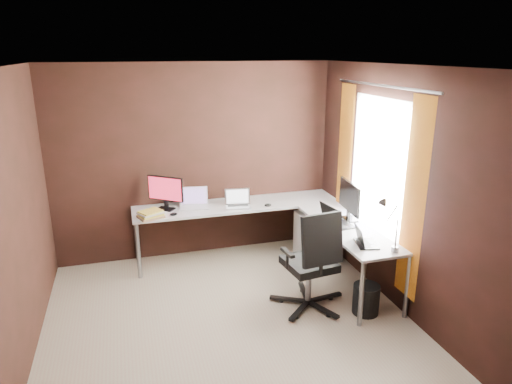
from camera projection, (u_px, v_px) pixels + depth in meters
room at (260, 198)px, 4.37m from camera, size 3.60×3.60×2.50m
desk at (276, 217)px, 5.58m from camera, size 2.65×2.25×0.73m
drawer_pedestal at (315, 237)px, 5.95m from camera, size 0.42×0.50×0.60m
monitor_left at (165, 191)px, 5.63m from camera, size 0.40×0.31×0.42m
monitor_right at (350, 199)px, 5.27m from camera, size 0.15×0.56×0.46m
laptop_white at (194, 203)px, 5.78m from camera, size 0.39×0.30×0.24m
laptop_silver at (238, 203)px, 5.79m from camera, size 0.35×0.27×0.21m
laptop_black_big at (335, 221)px, 5.16m from camera, size 0.32×0.41×0.25m
laptop_black_small at (364, 241)px, 4.65m from camera, size 0.27×0.33×0.19m
book_stack at (151, 214)px, 5.39m from camera, size 0.33×0.31×0.09m
mouse_left at (174, 214)px, 5.47m from camera, size 0.09×0.06×0.04m
mouse_corner at (268, 205)px, 5.79m from camera, size 0.10×0.07×0.04m
desk_lamp at (388, 219)px, 4.44m from camera, size 0.18×0.21×0.53m
office_chair at (311, 279)px, 4.79m from camera, size 0.62×0.63×1.11m
wastebasket at (366, 299)px, 4.73m from camera, size 0.33×0.33×0.32m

